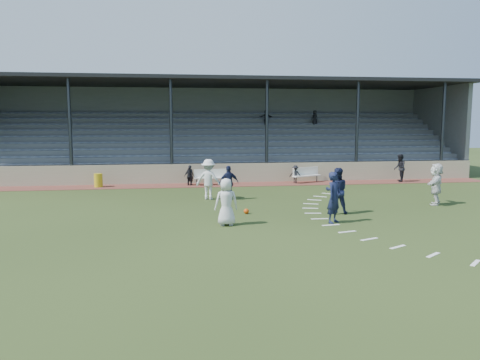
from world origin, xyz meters
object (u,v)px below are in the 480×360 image
(bench_left, at_px, (211,176))
(official, at_px, (400,168))
(bench_right, at_px, (306,173))
(player_navy_lead, at_px, (334,197))
(trash_bin, at_px, (98,180))
(player_white_lead, at_px, (226,202))
(football, at_px, (246,211))

(bench_left, height_order, official, official)
(bench_right, relative_size, player_navy_lead, 1.02)
(bench_left, relative_size, bench_right, 1.01)
(trash_bin, xyz_separation_m, player_white_lead, (6.33, -11.07, 0.47))
(trash_bin, relative_size, football, 3.57)
(bench_left, relative_size, player_white_lead, 1.14)
(bench_left, height_order, football, bench_left)
(player_navy_lead, bearing_deg, official, 10.91)
(player_white_lead, distance_m, official, 16.45)
(bench_left, relative_size, player_navy_lead, 1.03)
(official, bearing_deg, bench_left, -68.78)
(bench_left, xyz_separation_m, trash_bin, (-6.60, -0.05, -0.17))
(football, xyz_separation_m, official, (11.25, 8.86, 0.79))
(bench_right, relative_size, official, 1.13)
(trash_bin, height_order, player_white_lead, player_white_lead)
(bench_right, relative_size, player_white_lead, 1.12)
(player_navy_lead, distance_m, official, 13.75)
(bench_left, xyz_separation_m, official, (12.05, -0.22, 0.32))
(bench_left, xyz_separation_m, football, (0.80, -9.08, -0.47))
(player_navy_lead, bearing_deg, bench_left, 66.44)
(bench_right, bearing_deg, bench_left, 159.45)
(football, xyz_separation_m, player_white_lead, (-1.07, -2.04, 0.78))
(official, bearing_deg, player_navy_lead, -14.39)
(bench_left, height_order, player_navy_lead, player_navy_lead)
(bench_left, distance_m, football, 9.13)
(bench_right, height_order, official, official)
(player_navy_lead, bearing_deg, trash_bin, 90.56)
(bench_right, bearing_deg, football, -142.79)
(football, xyz_separation_m, player_navy_lead, (3.04, -2.17, 0.87))
(bench_right, xyz_separation_m, official, (5.99, -0.54, 0.32))
(player_white_lead, height_order, official, official)
(bench_right, xyz_separation_m, player_navy_lead, (-2.22, -11.57, 0.40))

